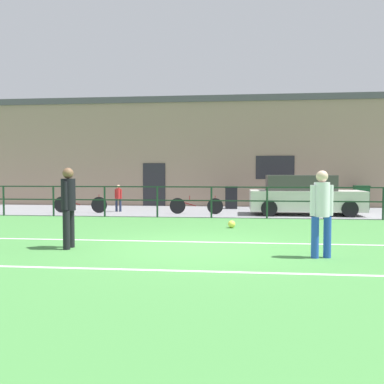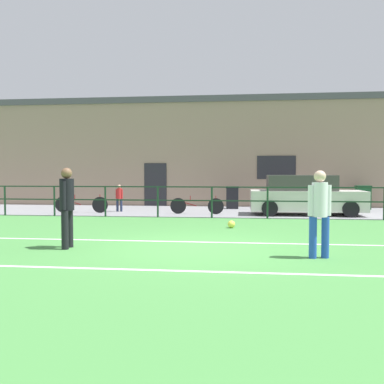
% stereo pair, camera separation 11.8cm
% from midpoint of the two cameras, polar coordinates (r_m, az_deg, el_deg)
% --- Properties ---
extents(ground, '(60.00, 44.00, 0.04)m').
position_cam_midpoint_polar(ground, '(9.54, 0.00, -7.52)').
color(ground, '#478C42').
extents(field_line_touchline, '(36.00, 0.11, 0.00)m').
position_cam_midpoint_polar(field_line_touchline, '(10.19, 0.41, -6.73)').
color(field_line_touchline, white).
rests_on(field_line_touchline, ground).
extents(field_line_hash, '(36.00, 0.11, 0.00)m').
position_cam_midpoint_polar(field_line_hash, '(7.29, -1.99, -10.55)').
color(field_line_hash, white).
rests_on(field_line_hash, ground).
extents(pavement_strip, '(48.00, 5.00, 0.02)m').
position_cam_midpoint_polar(pavement_strip, '(17.94, 2.94, -2.61)').
color(pavement_strip, gray).
rests_on(pavement_strip, ground).
extents(perimeter_fence, '(36.07, 0.07, 1.15)m').
position_cam_midpoint_polar(perimeter_fence, '(15.40, 2.41, -0.74)').
color(perimeter_fence, '#193823').
rests_on(perimeter_fence, ground).
extents(clubhouse_facade, '(28.00, 2.56, 5.33)m').
position_cam_midpoint_polar(clubhouse_facade, '(21.58, 3.52, 5.37)').
color(clubhouse_facade, gray).
rests_on(clubhouse_facade, ground).
extents(player_goalkeeper, '(0.31, 0.48, 1.77)m').
position_cam_midpoint_polar(player_goalkeeper, '(9.63, -16.64, -1.40)').
color(player_goalkeeper, black).
rests_on(player_goalkeeper, ground).
extents(player_striker, '(0.46, 0.30, 1.70)m').
position_cam_midpoint_polar(player_striker, '(8.57, 16.67, -2.13)').
color(player_striker, blue).
rests_on(player_striker, ground).
extents(soccer_ball_match, '(0.22, 0.22, 0.22)m').
position_cam_midpoint_polar(soccer_ball_match, '(12.75, 5.09, -4.34)').
color(soccer_ball_match, '#E5E04C').
rests_on(soccer_ball_match, ground).
extents(spectator_child, '(0.31, 0.20, 1.12)m').
position_cam_midpoint_polar(spectator_child, '(17.94, -10.07, -0.58)').
color(spectator_child, '#232D4C').
rests_on(spectator_child, pavement_strip).
extents(parked_car_red, '(4.27, 1.78, 1.53)m').
position_cam_midpoint_polar(parked_car_red, '(16.94, 14.67, -0.51)').
color(parked_car_red, silver).
rests_on(parked_car_red, pavement_strip).
extents(bicycle_parked_0, '(2.12, 0.04, 0.73)m').
position_cam_midpoint_polar(bicycle_parked_0, '(16.67, 0.35, -1.85)').
color(bicycle_parked_0, black).
rests_on(bicycle_parked_0, pavement_strip).
extents(bicycle_parked_1, '(2.22, 0.04, 0.75)m').
position_cam_midpoint_polar(bicycle_parked_1, '(17.79, -15.00, -1.62)').
color(bicycle_parked_1, black).
rests_on(bicycle_parked_1, pavement_strip).
extents(trash_bin_0, '(0.57, 0.48, 1.01)m').
position_cam_midpoint_polar(trash_bin_0, '(19.17, 5.14, -0.73)').
color(trash_bin_0, black).
rests_on(trash_bin_0, pavement_strip).
extents(trash_bin_1, '(0.62, 0.53, 1.06)m').
position_cam_midpoint_polar(trash_bin_1, '(20.25, 21.69, -0.65)').
color(trash_bin_1, '#194C28').
rests_on(trash_bin_1, pavement_strip).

